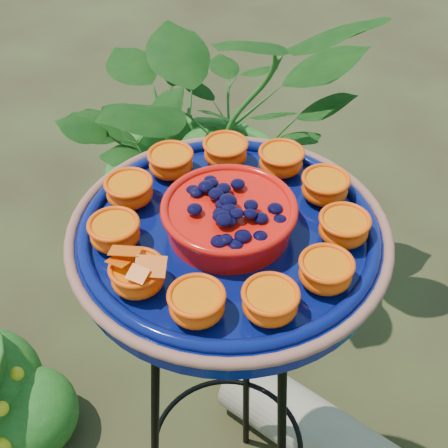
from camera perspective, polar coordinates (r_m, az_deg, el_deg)
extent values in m
torus|color=black|center=(0.99, 0.44, -2.91)|extent=(0.35, 0.35, 0.02)
torus|color=black|center=(1.48, 0.31, -19.50)|extent=(0.44, 0.44, 0.01)
cylinder|color=black|center=(1.44, 2.07, -11.72)|extent=(0.05, 0.09, 0.93)
cylinder|color=black|center=(1.35, -6.32, -17.97)|extent=(0.07, 0.08, 0.93)
cylinder|color=#060F4F|center=(0.96, 0.45, -1.51)|extent=(0.62, 0.62, 0.04)
torus|color=#955643|center=(0.95, 0.46, -0.68)|extent=(0.50, 0.50, 0.02)
torus|color=#060F4F|center=(0.95, 0.46, -0.50)|extent=(0.46, 0.46, 0.02)
cylinder|color=red|center=(0.93, 0.47, 0.45)|extent=(0.24, 0.24, 0.05)
torus|color=red|center=(0.92, 0.47, 1.52)|extent=(0.20, 0.20, 0.01)
ellipsoid|color=black|center=(0.91, 0.48, 1.82)|extent=(0.16, 0.16, 0.03)
ellipsoid|color=#FF5F02|center=(0.94, 10.85, -0.57)|extent=(0.07, 0.07, 0.04)
cylinder|color=orange|center=(0.93, 11.00, 0.27)|extent=(0.07, 0.07, 0.01)
ellipsoid|color=#FF5F02|center=(1.01, 9.18, 3.12)|extent=(0.07, 0.07, 0.04)
cylinder|color=orange|center=(1.00, 9.30, 3.94)|extent=(0.07, 0.07, 0.01)
ellipsoid|color=#FF5F02|center=(1.05, 5.22, 5.59)|extent=(0.07, 0.07, 0.04)
cylinder|color=orange|center=(1.04, 5.29, 6.40)|extent=(0.07, 0.07, 0.01)
ellipsoid|color=#FF5F02|center=(1.07, 0.14, 6.40)|extent=(0.07, 0.07, 0.04)
cylinder|color=orange|center=(1.06, 0.14, 7.20)|extent=(0.07, 0.07, 0.01)
ellipsoid|color=#FF5F02|center=(1.05, -4.87, 5.41)|extent=(0.07, 0.07, 0.04)
cylinder|color=orange|center=(1.04, -4.93, 6.23)|extent=(0.07, 0.07, 0.01)
ellipsoid|color=#FF5F02|center=(1.00, -8.62, 2.79)|extent=(0.07, 0.07, 0.04)
cylinder|color=orange|center=(0.99, -8.73, 3.61)|extent=(0.07, 0.07, 0.01)
ellipsoid|color=#FF5F02|center=(0.93, -9.93, -0.99)|extent=(0.07, 0.07, 0.04)
cylinder|color=orange|center=(0.92, -10.06, -0.15)|extent=(0.07, 0.07, 0.01)
ellipsoid|color=#FF5F02|center=(0.86, -7.87, -4.94)|extent=(0.07, 0.07, 0.04)
cylinder|color=orange|center=(0.85, -7.99, -4.10)|extent=(0.07, 0.07, 0.01)
ellipsoid|color=#FF5F02|center=(0.82, -2.50, -7.52)|extent=(0.07, 0.07, 0.04)
cylinder|color=orange|center=(0.81, -2.54, -6.69)|extent=(0.07, 0.07, 0.01)
ellipsoid|color=#FF5F02|center=(0.83, 4.22, -7.36)|extent=(0.07, 0.07, 0.04)
cylinder|color=orange|center=(0.81, 4.29, -6.52)|extent=(0.07, 0.07, 0.01)
ellipsoid|color=#FF5F02|center=(0.87, 9.24, -4.55)|extent=(0.07, 0.07, 0.04)
cylinder|color=orange|center=(0.86, 9.38, -3.71)|extent=(0.07, 0.07, 0.01)
cylinder|color=black|center=(0.84, -8.06, -3.60)|extent=(0.02, 0.03, 0.00)
cube|color=#FE4C05|center=(0.85, -9.02, -2.44)|extent=(0.05, 0.05, 0.01)
cube|color=#FE4C05|center=(0.83, -6.74, -3.86)|extent=(0.05, 0.05, 0.01)
cylinder|color=gray|center=(1.79, 8.03, -18.07)|extent=(0.51, 0.17, 0.17)
imported|color=#184F15|center=(1.98, -1.46, 7.66)|extent=(1.15, 1.18, 1.00)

